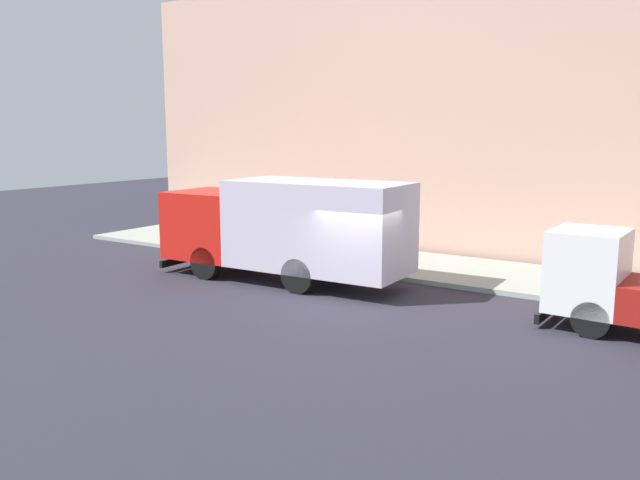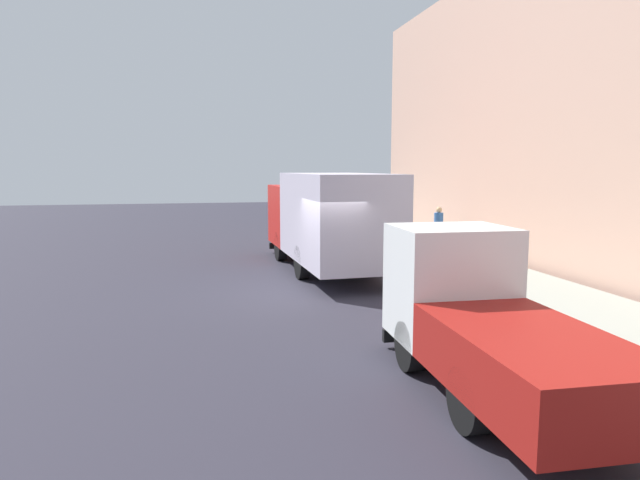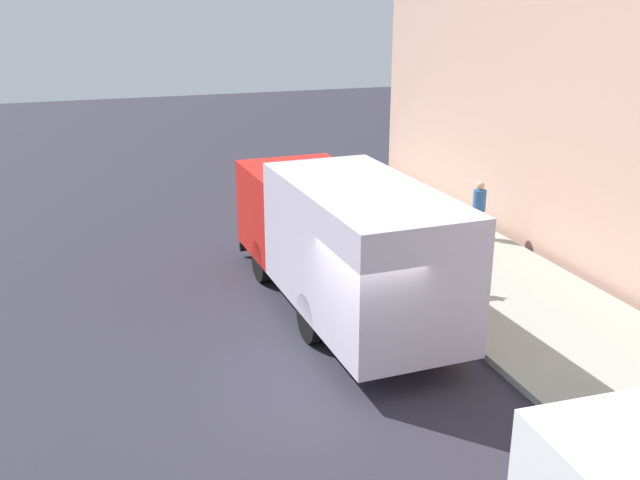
{
  "view_description": "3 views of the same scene",
  "coord_description": "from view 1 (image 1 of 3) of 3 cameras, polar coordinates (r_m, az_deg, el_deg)",
  "views": [
    {
      "loc": [
        -14.93,
        -8.6,
        4.69
      ],
      "look_at": [
        1.65,
        2.23,
        1.32
      ],
      "focal_mm": 36.28,
      "sensor_mm": 36.0,
      "label": 1
    },
    {
      "loc": [
        -3.03,
        -14.38,
        3.36
      ],
      "look_at": [
        0.67,
        2.19,
        1.15
      ],
      "focal_mm": 31.18,
      "sensor_mm": 36.0,
      "label": 2
    },
    {
      "loc": [
        -4.1,
        -10.92,
        6.87
      ],
      "look_at": [
        0.69,
        3.28,
        1.7
      ],
      "focal_mm": 40.64,
      "sensor_mm": 36.0,
      "label": 3
    }
  ],
  "objects": [
    {
      "name": "sidewalk",
      "position": [
        22.33,
        9.76,
        -2.4
      ],
      "size": [
        4.3,
        30.0,
        0.15
      ],
      "primitive_type": "cube",
      "color": "#9DA397",
      "rests_on": "ground"
    },
    {
      "name": "pedestrian_walking",
      "position": [
        26.37,
        -1.69,
        1.66
      ],
      "size": [
        0.49,
        0.49,
        1.64
      ],
      "rotation": [
        0.0,
        0.0,
        3.64
      ],
      "color": "#26272C",
      "rests_on": "sidewalk"
    },
    {
      "name": "ground",
      "position": [
        17.86,
        3.11,
        -5.58
      ],
      "size": [
        80.0,
        80.0,
        0.0
      ],
      "primitive_type": "plane",
      "color": "#2B2935"
    },
    {
      "name": "street_sign_post",
      "position": [
        22.21,
        -0.82,
        1.37
      ],
      "size": [
        0.44,
        0.08,
        2.23
      ],
      "color": "#4C5156",
      "rests_on": "sidewalk"
    },
    {
      "name": "traffic_cone_orange",
      "position": [
        24.9,
        -8.96,
        -0.23
      ],
      "size": [
        0.43,
        0.43,
        0.62
      ],
      "primitive_type": "cone",
      "color": "orange",
      "rests_on": "sidewalk"
    },
    {
      "name": "building_facade",
      "position": [
        24.31,
        12.65,
        10.86
      ],
      "size": [
        0.5,
        30.0,
        10.59
      ],
      "primitive_type": "cube",
      "color": "#D4A58D",
      "rests_on": "ground"
    },
    {
      "name": "large_utility_truck",
      "position": [
        20.1,
        -2.99,
        1.24
      ],
      "size": [
        2.82,
        8.28,
        3.18
      ],
      "rotation": [
        0.0,
        0.0,
        0.04
      ],
      "color": "red",
      "rests_on": "ground"
    }
  ]
}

